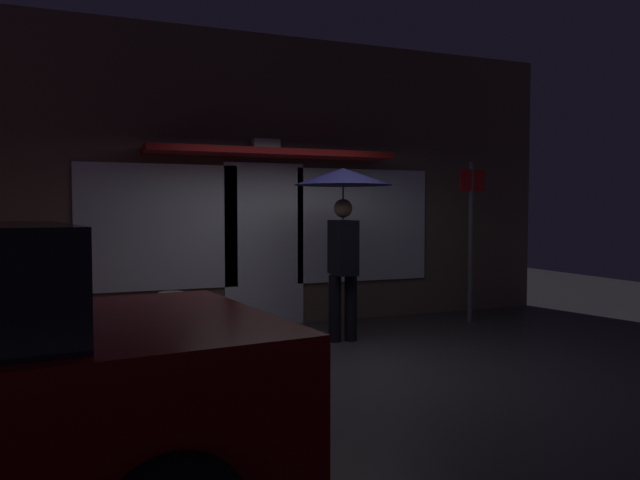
# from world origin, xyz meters

# --- Properties ---
(ground_plane) EXTENTS (18.00, 18.00, 0.00)m
(ground_plane) POSITION_xyz_m (0.00, 0.00, 0.00)
(ground_plane) COLOR #38353A
(building_facade) EXTENTS (8.91, 1.00, 3.92)m
(building_facade) POSITION_xyz_m (0.00, 2.34, 1.95)
(building_facade) COLOR brown
(building_facade) RESTS_ON ground
(person_with_umbrella) EXTENTS (1.17, 1.17, 2.06)m
(person_with_umbrella) POSITION_xyz_m (0.59, 0.89, 1.65)
(person_with_umbrella) COLOR black
(person_with_umbrella) RESTS_ON ground
(street_sign_post) EXTENTS (0.40, 0.07, 2.23)m
(street_sign_post) POSITION_xyz_m (2.75, 1.38, 1.27)
(street_sign_post) COLOR #595B60
(street_sign_post) RESTS_ON ground
(sidewalk_bollard) EXTENTS (0.29, 0.29, 0.60)m
(sidewalk_bollard) POSITION_xyz_m (-1.33, 1.54, 0.30)
(sidewalk_bollard) COLOR #B2A899
(sidewalk_bollard) RESTS_ON ground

